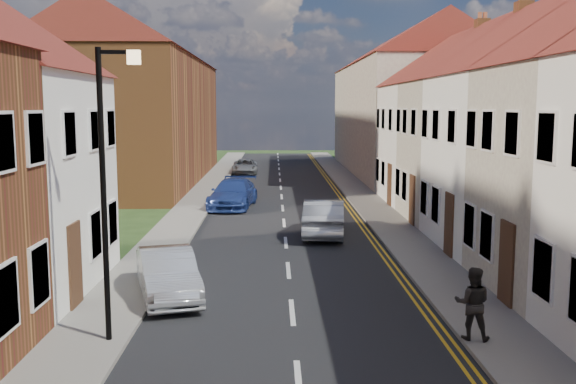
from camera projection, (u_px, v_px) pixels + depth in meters
name	position (u px, v px, depth m)	size (l,w,h in m)	color
road	(286.00, 243.00, 23.44)	(7.00, 90.00, 0.02)	black
pavement_left	(165.00, 242.00, 23.33)	(1.80, 90.00, 0.12)	gray
pavement_right	(405.00, 241.00, 23.53)	(1.80, 90.00, 0.12)	gray
cottage_r_pink	(557.00, 121.00, 21.96)	(8.30, 6.00, 9.00)	white
cottage_r_white_far	(502.00, 118.00, 27.31)	(8.30, 5.20, 9.00)	beige
cottage_r_cream_far	(464.00, 116.00, 32.66)	(8.30, 6.00, 9.00)	white
block_right_far	(404.00, 102.00, 47.72)	(8.30, 24.20, 10.50)	beige
block_left_far	(139.00, 101.00, 42.35)	(8.30, 24.20, 10.50)	brown
lamppost	(107.00, 177.00, 12.97)	(0.88, 0.15, 6.00)	black
car_mid	(168.00, 274.00, 16.63)	(1.35, 3.86, 1.27)	#ADAFB4
car_far	(233.00, 194.00, 31.54)	(1.94, 4.78, 1.39)	navy
car_distant	(245.00, 166.00, 47.46)	(1.82, 3.94, 1.09)	gray
pedestrian_right	(473.00, 303.00, 13.34)	(0.75, 0.58, 1.54)	#292521
car_mid_b	(324.00, 218.00, 24.63)	(1.50, 4.31, 1.42)	#999AA0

